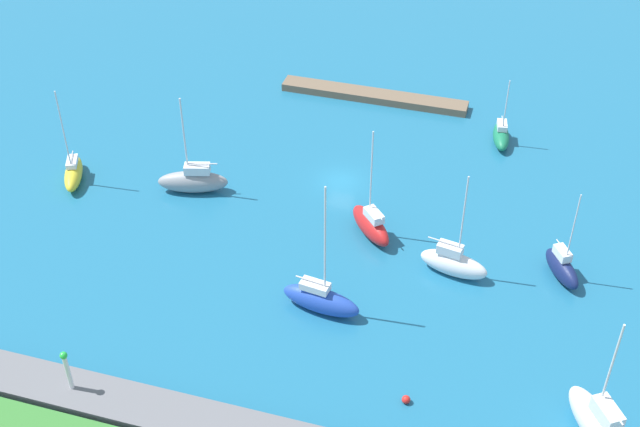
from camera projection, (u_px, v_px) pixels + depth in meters
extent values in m
plane|color=#1E668C|center=(341.00, 181.00, 84.88)|extent=(160.00, 160.00, 0.00)
cube|color=brown|center=(374.00, 96.00, 97.35)|extent=(21.54, 2.38, 0.87)
cylinder|color=silver|center=(68.00, 373.00, 61.42)|extent=(0.36, 0.36, 3.20)
sphere|color=green|center=(63.00, 355.00, 60.28)|extent=(0.56, 0.56, 0.56)
ellipsoid|color=white|center=(454.00, 264.00, 73.37)|extent=(6.27, 2.92, 2.18)
cube|color=silver|center=(450.00, 249.00, 72.59)|extent=(2.33, 1.50, 0.90)
cylinder|color=silver|center=(463.00, 218.00, 70.03)|extent=(0.14, 0.14, 8.33)
cylinder|color=silver|center=(444.00, 242.00, 72.45)|extent=(2.80, 0.61, 0.12)
ellipsoid|color=yellow|center=(74.00, 174.00, 84.40)|extent=(3.76, 5.96, 1.75)
cube|color=silver|center=(72.00, 162.00, 84.06)|extent=(1.72, 2.30, 0.52)
cylinder|color=silver|center=(63.00, 131.00, 80.96)|extent=(0.14, 0.14, 8.68)
cylinder|color=silver|center=(72.00, 157.00, 84.02)|extent=(0.90, 1.94, 0.11)
ellipsoid|color=gray|center=(193.00, 182.00, 82.90)|extent=(7.13, 3.75, 2.24)
cube|color=silver|center=(197.00, 169.00, 81.93)|extent=(2.70, 1.80, 0.90)
cylinder|color=silver|center=(184.00, 137.00, 79.68)|extent=(0.16, 0.16, 8.26)
cylinder|color=silver|center=(202.00, 164.00, 81.56)|extent=(2.82, 0.91, 0.13)
ellipsoid|color=#2347B2|center=(321.00, 301.00, 69.81)|extent=(6.96, 2.83, 2.18)
cube|color=silver|center=(315.00, 286.00, 69.11)|extent=(2.57, 1.48, 0.66)
cylinder|color=silver|center=(325.00, 242.00, 65.75)|extent=(0.16, 0.16, 10.64)
cylinder|color=silver|center=(310.00, 280.00, 68.94)|extent=(2.57, 0.47, 0.13)
ellipsoid|color=#19724C|center=(501.00, 136.00, 89.94)|extent=(2.53, 5.36, 1.61)
cube|color=silver|center=(502.00, 125.00, 89.58)|extent=(1.30, 2.00, 0.61)
cylinder|color=silver|center=(506.00, 106.00, 87.39)|extent=(0.12, 0.12, 6.02)
cylinder|color=silver|center=(503.00, 120.00, 89.48)|extent=(0.41, 1.80, 0.10)
ellipsoid|color=#141E4C|center=(562.00, 269.00, 73.06)|extent=(4.01, 5.12, 2.00)
cube|color=silver|center=(562.00, 253.00, 72.51)|extent=(1.76, 2.04, 0.80)
cylinder|color=silver|center=(573.00, 229.00, 70.06)|extent=(0.12, 0.12, 7.13)
cylinder|color=silver|center=(562.00, 246.00, 72.39)|extent=(1.08, 1.65, 0.10)
ellipsoid|color=red|center=(371.00, 226.00, 77.51)|extent=(5.35, 5.56, 2.27)
cube|color=silver|center=(374.00, 215.00, 76.23)|extent=(2.24, 2.30, 0.79)
cylinder|color=silver|center=(371.00, 174.00, 74.29)|extent=(0.14, 0.14, 8.86)
cylinder|color=silver|center=(376.00, 213.00, 75.64)|extent=(1.62, 1.73, 0.11)
ellipsoid|color=white|center=(597.00, 425.00, 59.52)|extent=(5.47, 6.93, 2.75)
cube|color=silver|center=(607.00, 413.00, 57.88)|extent=(2.38, 2.76, 1.22)
cylinder|color=silver|center=(611.00, 369.00, 56.39)|extent=(0.17, 0.17, 8.25)
cylinder|color=silver|center=(613.00, 410.00, 57.11)|extent=(1.52, 2.26, 0.13)
sphere|color=red|center=(406.00, 399.00, 62.64)|extent=(0.65, 0.65, 0.65)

